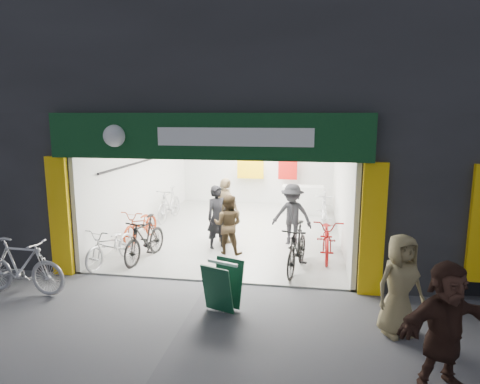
% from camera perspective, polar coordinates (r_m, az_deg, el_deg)
% --- Properties ---
extents(ground, '(60.00, 60.00, 0.00)m').
position_cam_1_polar(ground, '(9.19, -4.25, -11.91)').
color(ground, '#56565B').
rests_on(ground, ground).
extents(building, '(17.00, 10.27, 8.00)m').
position_cam_1_polar(building, '(13.30, 4.69, 14.01)').
color(building, '#232326').
rests_on(building, ground).
extents(bike_left_front, '(0.95, 1.83, 0.92)m').
position_cam_1_polar(bike_left_front, '(10.50, -16.80, -6.79)').
color(bike_left_front, silver).
rests_on(bike_left_front, ground).
extents(bike_left_midfront, '(0.78, 1.86, 1.08)m').
position_cam_1_polar(bike_left_midfront, '(10.48, -12.57, -6.14)').
color(bike_left_midfront, black).
rests_on(bike_left_midfront, ground).
extents(bike_left_midback, '(0.82, 1.84, 0.94)m').
position_cam_1_polar(bike_left_midback, '(12.06, -13.05, -4.31)').
color(bike_left_midback, '#9A2C0E').
rests_on(bike_left_midback, ground).
extents(bike_left_back, '(0.64, 1.88, 1.11)m').
position_cam_1_polar(bike_left_back, '(14.20, -9.42, -1.58)').
color(bike_left_back, '#A5A5AA').
rests_on(bike_left_back, ground).
extents(bike_right_front, '(0.83, 1.89, 1.10)m').
position_cam_1_polar(bike_right_front, '(9.64, 7.59, -7.40)').
color(bike_right_front, black).
rests_on(bike_right_front, ground).
extents(bike_right_mid, '(0.72, 1.98, 1.04)m').
position_cam_1_polar(bike_right_mid, '(10.68, 11.57, -5.91)').
color(bike_right_mid, maroon).
rests_on(bike_right_mid, ground).
extents(bike_right_back, '(0.60, 1.85, 1.10)m').
position_cam_1_polar(bike_right_back, '(13.56, 11.17, -2.24)').
color(bike_right_back, '#BBBBC0').
rests_on(bike_right_back, ground).
extents(parked_bike, '(1.90, 0.62, 1.13)m').
position_cam_1_polar(parked_bike, '(9.45, -27.16, -8.78)').
color(parked_bike, silver).
rests_on(parked_bike, ground).
extents(customer_a, '(0.73, 0.70, 1.68)m').
position_cam_1_polar(customer_a, '(11.03, -3.00, -3.45)').
color(customer_a, black).
rests_on(customer_a, ground).
extents(customer_b, '(0.78, 0.63, 1.52)m').
position_cam_1_polar(customer_b, '(10.65, -1.61, -4.39)').
color(customer_b, '#3C2D1B').
rests_on(customer_b, ground).
extents(customer_c, '(1.19, 0.85, 1.67)m').
position_cam_1_polar(customer_c, '(11.40, 6.95, -3.08)').
color(customer_c, black).
rests_on(customer_c, ground).
extents(customer_d, '(1.11, 0.99, 1.80)m').
position_cam_1_polar(customer_d, '(11.46, -1.94, -2.59)').
color(customer_d, '#917954').
rests_on(customer_d, ground).
extents(pedestrian_near, '(0.95, 0.82, 1.65)m').
position_cam_1_polar(pedestrian_near, '(7.35, 20.54, -11.53)').
color(pedestrian_near, '#907F53').
rests_on(pedestrian_near, ground).
extents(pedestrian_far, '(1.64, 1.12, 1.70)m').
position_cam_1_polar(pedestrian_far, '(6.23, 25.68, -15.78)').
color(pedestrian_far, '#331E17').
rests_on(pedestrian_far, ground).
extents(sandwich_board, '(0.74, 0.75, 0.88)m').
position_cam_1_polar(sandwich_board, '(7.79, -2.32, -12.23)').
color(sandwich_board, '#0E3B24').
rests_on(sandwich_board, ground).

